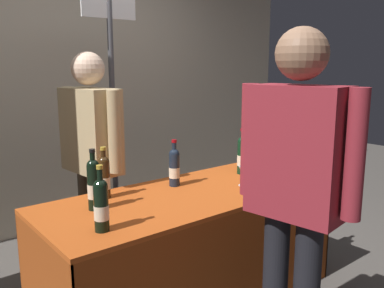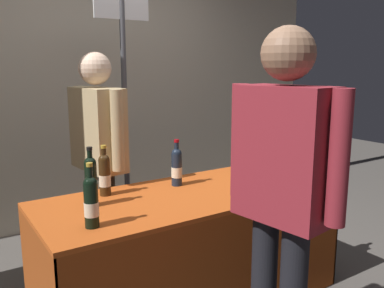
# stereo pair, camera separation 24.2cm
# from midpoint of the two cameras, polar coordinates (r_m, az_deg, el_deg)

# --- Properties ---
(back_partition) EXTENTS (5.34, 0.12, 3.15)m
(back_partition) POSITION_cam_midpoint_polar(r_m,az_deg,el_deg) (3.95, -12.72, 12.02)
(back_partition) COLOR #B2A893
(back_partition) RESTS_ON ground_plane
(tasting_table) EXTENTS (1.86, 0.75, 0.72)m
(tasting_table) POSITION_cam_midpoint_polar(r_m,az_deg,el_deg) (2.57, 2.75, -11.36)
(tasting_table) COLOR #B74C19
(tasting_table) RESTS_ON ground_plane
(featured_wine_bottle) EXTENTS (0.07, 0.07, 0.30)m
(featured_wine_bottle) POSITION_cam_midpoint_polar(r_m,az_deg,el_deg) (2.60, 0.43, -3.16)
(featured_wine_bottle) COLOR #192333
(featured_wine_bottle) RESTS_ON tasting_table
(display_bottle_0) EXTENTS (0.07, 0.07, 0.33)m
(display_bottle_0) POSITION_cam_midpoint_polar(r_m,az_deg,el_deg) (2.26, -11.02, -5.13)
(display_bottle_0) COLOR black
(display_bottle_0) RESTS_ON tasting_table
(display_bottle_1) EXTENTS (0.07, 0.07, 0.32)m
(display_bottle_1) POSITION_cam_midpoint_polar(r_m,az_deg,el_deg) (1.97, -10.54, -7.91)
(display_bottle_1) COLOR black
(display_bottle_1) RESTS_ON tasting_table
(display_bottle_2) EXTENTS (0.07, 0.07, 0.30)m
(display_bottle_2) POSITION_cam_midpoint_polar(r_m,az_deg,el_deg) (2.43, -9.39, -4.19)
(display_bottle_2) COLOR #38230F
(display_bottle_2) RESTS_ON tasting_table
(display_bottle_3) EXTENTS (0.08, 0.08, 0.31)m
(display_bottle_3) POSITION_cam_midpoint_polar(r_m,az_deg,el_deg) (2.94, 17.34, -2.01)
(display_bottle_3) COLOR black
(display_bottle_3) RESTS_ON tasting_table
(display_bottle_4) EXTENTS (0.08, 0.08, 0.33)m
(display_bottle_4) POSITION_cam_midpoint_polar(r_m,az_deg,el_deg) (2.81, 16.55, -2.25)
(display_bottle_4) COLOR black
(display_bottle_4) RESTS_ON tasting_table
(display_bottle_5) EXTENTS (0.07, 0.07, 0.33)m
(display_bottle_5) POSITION_cam_midpoint_polar(r_m,az_deg,el_deg) (2.88, 10.40, -1.63)
(display_bottle_5) COLOR black
(display_bottle_5) RESTS_ON tasting_table
(wine_glass_near_vendor) EXTENTS (0.08, 0.08, 0.13)m
(wine_glass_near_vendor) POSITION_cam_midpoint_polar(r_m,az_deg,el_deg) (2.61, 10.36, -4.14)
(wine_glass_near_vendor) COLOR silver
(wine_glass_near_vendor) RESTS_ON tasting_table
(flower_vase) EXTENTS (0.10, 0.11, 0.39)m
(flower_vase) POSITION_cam_midpoint_polar(r_m,az_deg,el_deg) (2.63, 15.13, -3.56)
(flower_vase) COLOR silver
(flower_vase) RESTS_ON tasting_table
(vendor_presenter) EXTENTS (0.26, 0.62, 1.57)m
(vendor_presenter) POSITION_cam_midpoint_polar(r_m,az_deg,el_deg) (2.81, -10.59, -0.33)
(vendor_presenter) COLOR #4C4233
(vendor_presenter) RESTS_ON ground_plane
(taster_foreground_right) EXTENTS (0.27, 0.58, 1.64)m
(taster_foreground_right) POSITION_cam_midpoint_polar(r_m,az_deg,el_deg) (1.83, 16.32, -5.26)
(taster_foreground_right) COLOR black
(taster_foreground_right) RESTS_ON ground_plane
(booth_signpost) EXTENTS (0.45, 0.04, 2.05)m
(booth_signpost) POSITION_cam_midpoint_polar(r_m,az_deg,el_deg) (3.27, -7.36, 6.91)
(booth_signpost) COLOR #47474C
(booth_signpost) RESTS_ON ground_plane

